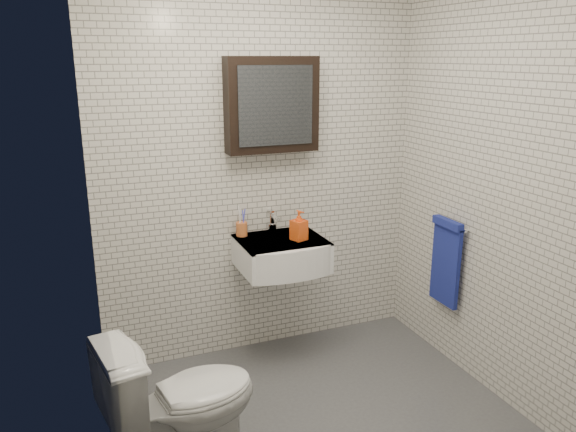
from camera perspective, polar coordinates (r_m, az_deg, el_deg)
The scene contains 9 objects.
ground at distance 3.39m, azimuth 3.57°, elevation -20.11°, with size 2.20×2.00×0.01m, color #494B50.
room_shell at distance 2.79m, azimuth 4.09°, elevation 4.92°, with size 2.22×2.02×2.51m.
washbasin at distance 3.65m, azimuth -0.47°, elevation -3.95°, with size 0.55×0.50×0.20m.
faucet at distance 3.78m, azimuth -1.58°, elevation -0.70°, with size 0.06×0.20×0.15m.
mirror_cabinet at distance 3.63m, azimuth -1.65°, elevation 11.21°, with size 0.60×0.15×0.60m.
towel_rail at distance 3.82m, azimuth 15.76°, elevation -4.16°, with size 0.09×0.30×0.58m.
toothbrush_cup at distance 3.72m, azimuth -4.73°, elevation -1.26°, with size 0.10×0.10×0.20m.
soap_bottle at distance 3.62m, azimuth 1.12°, elevation -0.95°, with size 0.09×0.09×0.20m, color orange.
toilet at distance 2.92m, azimuth -10.76°, elevation -18.06°, with size 0.42×0.74×0.76m, color silver.
Camera 1 is at (-1.21, -2.46, 2.00)m, focal length 35.00 mm.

